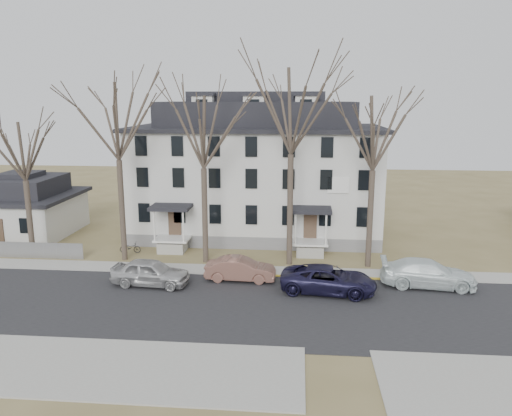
# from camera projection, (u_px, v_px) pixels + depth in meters

# --- Properties ---
(ground) EXTENTS (120.00, 120.00, 0.00)m
(ground) POSITION_uv_depth(u_px,v_px,m) (266.00, 324.00, 25.98)
(ground) COLOR olive
(ground) RESTS_ON ground
(main_road) EXTENTS (120.00, 10.00, 0.04)m
(main_road) POSITION_uv_depth(u_px,v_px,m) (268.00, 308.00, 27.92)
(main_road) COLOR #27272A
(main_road) RESTS_ON ground
(far_sidewalk) EXTENTS (120.00, 2.00, 0.08)m
(far_sidewalk) POSITION_uv_depth(u_px,v_px,m) (274.00, 272.00, 33.76)
(far_sidewalk) COLOR #A09F97
(far_sidewalk) RESTS_ON ground
(near_sidewalk_left) EXTENTS (20.00, 5.00, 0.08)m
(near_sidewalk_left) POSITION_uv_depth(u_px,v_px,m) (76.00, 367.00, 21.79)
(near_sidewalk_left) COLOR #A09F97
(near_sidewalk_left) RESTS_ON ground
(yellow_curb) EXTENTS (14.00, 0.25, 0.06)m
(yellow_curb) POSITION_uv_depth(u_px,v_px,m) (350.00, 279.00, 32.46)
(yellow_curb) COLOR gold
(yellow_curb) RESTS_ON ground
(boarding_house) EXTENTS (20.80, 12.36, 12.05)m
(boarding_house) POSITION_uv_depth(u_px,v_px,m) (257.00, 172.00, 42.47)
(boarding_house) COLOR slate
(boarding_house) RESTS_ON ground
(small_house) EXTENTS (8.70, 8.70, 5.00)m
(small_house) POSITION_uv_depth(u_px,v_px,m) (24.00, 208.00, 42.94)
(small_house) COLOR silver
(small_house) RESTS_ON ground
(tree_far_left) EXTENTS (8.40, 8.40, 13.72)m
(tree_far_left) POSITION_uv_depth(u_px,v_px,m) (116.00, 116.00, 34.24)
(tree_far_left) COLOR #473B31
(tree_far_left) RESTS_ON ground
(tree_mid_left) EXTENTS (7.80, 7.80, 12.74)m
(tree_mid_left) POSITION_uv_depth(u_px,v_px,m) (203.00, 127.00, 33.88)
(tree_mid_left) COLOR #473B31
(tree_mid_left) RESTS_ON ground
(tree_center) EXTENTS (9.00, 9.00, 14.70)m
(tree_center) POSITION_uv_depth(u_px,v_px,m) (292.00, 105.00, 33.05)
(tree_center) COLOR #473B31
(tree_center) RESTS_ON ground
(tree_mid_right) EXTENTS (7.80, 7.80, 12.74)m
(tree_mid_right) POSITION_uv_depth(u_px,v_px,m) (375.00, 128.00, 32.90)
(tree_mid_right) COLOR #473B31
(tree_mid_right) RESTS_ON ground
(tree_bungalow) EXTENTS (6.60, 6.60, 10.78)m
(tree_bungalow) POSITION_uv_depth(u_px,v_px,m) (22.00, 147.00, 35.31)
(tree_bungalow) COLOR #473B31
(tree_bungalow) RESTS_ON ground
(car_silver) EXTENTS (5.03, 2.36, 1.66)m
(car_silver) POSITION_uv_depth(u_px,v_px,m) (150.00, 273.00, 31.15)
(car_silver) COLOR #B9B9B9
(car_silver) RESTS_ON ground
(car_tan) EXTENTS (4.54, 1.70, 1.48)m
(car_tan) POSITION_uv_depth(u_px,v_px,m) (240.00, 270.00, 32.03)
(car_tan) COLOR brown
(car_tan) RESTS_ON ground
(car_navy) EXTENTS (6.00, 3.31, 1.59)m
(car_navy) POSITION_uv_depth(u_px,v_px,m) (328.00, 280.00, 30.03)
(car_navy) COLOR #1A1835
(car_navy) RESTS_ON ground
(car_white) EXTENTS (5.94, 2.81, 1.67)m
(car_white) POSITION_uv_depth(u_px,v_px,m) (428.00, 274.00, 30.97)
(car_white) COLOR white
(car_white) RESTS_ON ground
(bicycle_left) EXTENTS (1.63, 0.71, 0.83)m
(bicycle_left) POSITION_uv_depth(u_px,v_px,m) (130.00, 248.00, 37.77)
(bicycle_left) COLOR black
(bicycle_left) RESTS_ON ground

